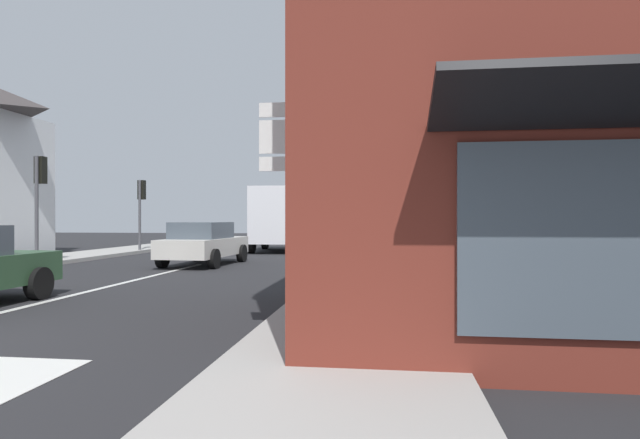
% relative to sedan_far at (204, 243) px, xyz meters
% --- Properties ---
extents(ground_plane, '(80.00, 80.00, 0.00)m').
position_rel_sedan_far_xyz_m(ground_plane, '(-0.20, -1.87, -0.76)').
color(ground_plane, '#232326').
extents(sidewalk_right, '(2.53, 44.00, 0.14)m').
position_rel_sedan_far_xyz_m(sidewalk_right, '(5.79, -3.87, -0.69)').
color(sidewalk_right, '#9E9B96').
rests_on(sidewalk_right, ground).
extents(lane_centre_stripe, '(0.16, 12.00, 0.01)m').
position_rel_sedan_far_xyz_m(lane_centre_stripe, '(-0.20, -5.87, -0.75)').
color(lane_centre_stripe, silver).
rests_on(lane_centre_stripe, ground).
extents(sedan_far, '(2.13, 4.28, 1.47)m').
position_rel_sedan_far_xyz_m(sedan_far, '(0.00, 0.00, 0.00)').
color(sedan_far, beige).
rests_on(sedan_far, ground).
extents(delivery_truck, '(2.70, 5.10, 3.05)m').
position_rel_sedan_far_xyz_m(delivery_truck, '(1.06, 7.65, 0.89)').
color(delivery_truck, silver).
rests_on(delivery_truck, ground).
extents(route_sign_post, '(1.66, 0.14, 3.20)m').
position_rel_sedan_far_xyz_m(route_sign_post, '(5.49, -10.80, 1.24)').
color(route_sign_post, brown).
rests_on(route_sign_post, ground).
extents(traffic_light_far_right, '(0.30, 0.49, 3.65)m').
position_rel_sedan_far_xyz_m(traffic_light_far_right, '(4.83, 5.61, 1.94)').
color(traffic_light_far_right, '#47474C').
rests_on(traffic_light_far_right, ground).
extents(traffic_light_far_left, '(0.30, 0.49, 3.39)m').
position_rel_sedan_far_xyz_m(traffic_light_far_left, '(-5.22, 5.93, 1.75)').
color(traffic_light_far_left, '#47474C').
rests_on(traffic_light_far_left, ground).
extents(traffic_light_near_left, '(0.30, 0.49, 3.66)m').
position_rel_sedan_far_xyz_m(traffic_light_near_left, '(-5.22, -1.25, 1.95)').
color(traffic_light_near_left, '#47474C').
rests_on(traffic_light_near_left, ground).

